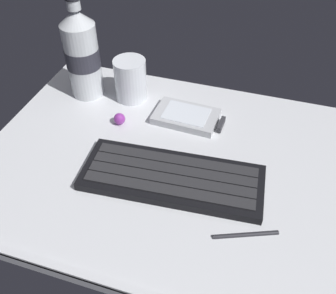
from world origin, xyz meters
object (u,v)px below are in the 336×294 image
(handheld_device, at_px, (189,117))
(juice_cup, at_px, (131,81))
(trackball_mouse, at_px, (119,119))
(stylus_pen, at_px, (246,234))
(water_bottle, at_px, (82,54))
(keyboard, at_px, (172,177))

(handheld_device, xyz_separation_m, juice_cup, (-0.13, 0.04, 0.03))
(juice_cup, xyz_separation_m, trackball_mouse, (0.01, -0.09, -0.03))
(handheld_device, height_order, trackball_mouse, trackball_mouse)
(stylus_pen, bearing_deg, water_bottle, 123.72)
(keyboard, bearing_deg, handheld_device, 95.08)
(handheld_device, height_order, water_bottle, water_bottle)
(trackball_mouse, bearing_deg, stylus_pen, -33.36)
(water_bottle, bearing_deg, stylus_pen, -34.14)
(handheld_device, bearing_deg, water_bottle, 173.65)
(water_bottle, distance_m, trackball_mouse, 0.15)
(juice_cup, distance_m, stylus_pen, 0.38)
(keyboard, bearing_deg, stylus_pen, -27.23)
(juice_cup, bearing_deg, trackball_mouse, -83.71)
(juice_cup, relative_size, trackball_mouse, 3.86)
(handheld_device, relative_size, stylus_pen, 1.38)
(keyboard, height_order, water_bottle, water_bottle)
(juice_cup, xyz_separation_m, stylus_pen, (0.28, -0.26, -0.04))
(handheld_device, relative_size, juice_cup, 1.54)
(juice_cup, relative_size, water_bottle, 0.41)
(keyboard, relative_size, stylus_pen, 3.13)
(keyboard, distance_m, handheld_device, 0.16)
(juice_cup, bearing_deg, stylus_pen, -43.45)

